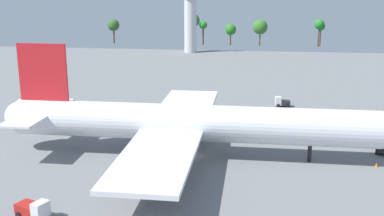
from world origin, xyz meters
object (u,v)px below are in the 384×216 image
object	(u,v)px
cargo_airplane	(190,123)
catering_truck	(384,145)
control_tower	(190,12)
baggage_tug	(34,209)
safety_cone_nose	(377,165)
maintenance_van	(282,102)

from	to	relation	value
cargo_airplane	catering_truck	xyz separation A→B (m)	(34.76, 7.00, -4.80)
cargo_airplane	control_tower	world-z (taller)	control_tower
baggage_tug	safety_cone_nose	distance (m)	54.66
catering_truck	baggage_tug	distance (m)	61.30
catering_truck	safety_cone_nose	xyz separation A→B (m)	(-3.04, -8.12, -0.87)
maintenance_van	control_tower	distance (m)	102.00
cargo_airplane	baggage_tug	world-z (taller)	cargo_airplane
maintenance_van	baggage_tug	world-z (taller)	baggage_tug
baggage_tug	safety_cone_nose	bearing A→B (deg)	26.64
catering_truck	safety_cone_nose	size ratio (longest dim) A/B	7.42
control_tower	safety_cone_nose	bearing A→B (deg)	-69.44
cargo_airplane	control_tower	xyz separation A→B (m)	(-18.07, 131.63, 11.95)
safety_cone_nose	catering_truck	bearing A→B (deg)	69.46
safety_cone_nose	control_tower	bearing A→B (deg)	110.56
cargo_airplane	maintenance_van	xyz separation A→B (m)	(17.87, 37.66, -4.84)
cargo_airplane	maintenance_van	bearing A→B (deg)	64.61
maintenance_van	catering_truck	size ratio (longest dim) A/B	0.66
maintenance_van	safety_cone_nose	xyz separation A→B (m)	(13.84, -38.78, -0.83)
catering_truck	control_tower	distance (m)	136.40
maintenance_van	catering_truck	world-z (taller)	maintenance_van
catering_truck	baggage_tug	bearing A→B (deg)	-147.85
cargo_airplane	safety_cone_nose	bearing A→B (deg)	-2.02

